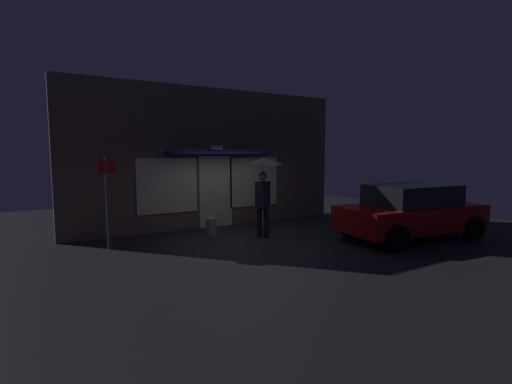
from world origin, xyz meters
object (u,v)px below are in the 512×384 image
(parked_car, at_px, (411,211))
(street_sign_post, at_px, (107,197))
(sidewalk_bollard, at_px, (264,219))
(sidewalk_bollard_2, at_px, (211,227))
(person_with_umbrella, at_px, (263,175))

(parked_car, relative_size, street_sign_post, 1.86)
(sidewalk_bollard, height_order, sidewalk_bollard_2, sidewalk_bollard_2)
(sidewalk_bollard_2, bearing_deg, street_sign_post, -179.39)
(person_with_umbrella, bearing_deg, sidewalk_bollard_2, -70.64)
(person_with_umbrella, bearing_deg, sidewalk_bollard, -155.66)
(sidewalk_bollard_2, bearing_deg, sidewalk_bollard, 13.41)
(person_with_umbrella, distance_m, parked_car, 4.08)
(parked_car, xyz_separation_m, street_sign_post, (-7.13, 3.02, 0.52))
(parked_car, bearing_deg, sidewalk_bollard_2, 151.63)
(sidewalk_bollard, relative_size, sidewalk_bollard_2, 0.89)
(parked_car, relative_size, sidewalk_bollard, 9.15)
(sidewalk_bollard, xyz_separation_m, sidewalk_bollard_2, (-2.02, -0.48, 0.03))
(parked_car, xyz_separation_m, sidewalk_bollard_2, (-4.45, 3.05, -0.49))
(person_with_umbrella, height_order, sidewalk_bollard, person_with_umbrella)
(parked_car, bearing_deg, street_sign_post, 163.12)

